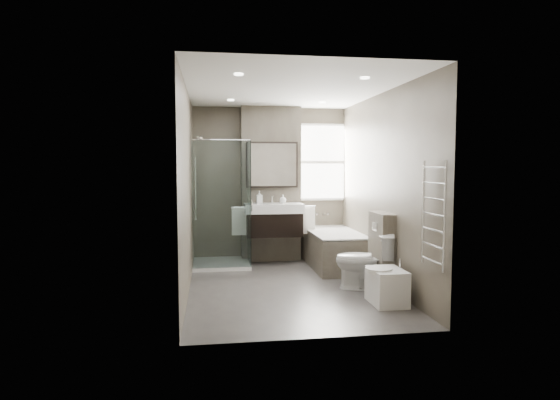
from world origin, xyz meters
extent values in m
cube|color=#43403E|center=(0.00, 0.00, -0.03)|extent=(2.65, 3.85, 0.05)
cube|color=silver|center=(0.00, 0.00, 2.62)|extent=(2.65, 3.85, 0.05)
cube|color=brown|center=(0.00, 1.92, 1.30)|extent=(2.65, 0.05, 2.60)
cube|color=brown|center=(0.00, -1.92, 1.30)|extent=(2.65, 0.05, 2.60)
cube|color=brown|center=(-1.32, 0.00, 1.30)|extent=(0.05, 3.85, 2.60)
cube|color=brown|center=(1.32, 0.00, 1.30)|extent=(0.05, 3.85, 2.60)
cube|color=#544D42|center=(0.00, 1.77, 1.30)|extent=(1.00, 0.25, 2.60)
cube|color=black|center=(0.00, 1.42, 0.66)|extent=(0.90, 0.45, 0.38)
cube|color=white|center=(0.00, 1.42, 0.92)|extent=(0.95, 0.47, 0.15)
cylinder|color=silver|center=(0.00, 1.59, 1.06)|extent=(0.03, 0.03, 0.12)
cylinder|color=silver|center=(0.00, 1.53, 1.11)|extent=(0.02, 0.12, 0.02)
cube|color=black|center=(0.00, 1.62, 1.63)|extent=(0.86, 0.06, 0.76)
cube|color=white|center=(0.00, 1.58, 1.63)|extent=(0.80, 0.02, 0.70)
cube|color=white|center=(-0.56, 1.40, 0.72)|extent=(0.24, 0.06, 0.44)
cube|color=white|center=(0.56, 1.40, 0.72)|extent=(0.24, 0.06, 0.44)
cube|color=white|center=(-0.85, 1.45, 0.03)|extent=(0.90, 0.90, 0.06)
cube|color=white|center=(-0.85, 1.01, 1.03)|extent=(0.88, 0.01, 1.94)
cube|color=white|center=(-0.41, 1.45, 1.03)|extent=(0.01, 0.88, 1.94)
cylinder|color=silver|center=(-1.25, 1.45, 1.25)|extent=(0.02, 0.02, 1.00)
cube|color=#544D42|center=(0.93, 1.10, 0.28)|extent=(0.75, 1.60, 0.55)
cube|color=white|center=(0.93, 1.10, 0.56)|extent=(0.75, 1.60, 0.03)
cube|color=white|center=(0.93, 1.10, 0.49)|extent=(0.61, 1.42, 0.12)
cube|color=white|center=(0.90, 1.88, 1.67)|extent=(0.98, 0.04, 1.33)
cube|color=white|center=(0.90, 1.85, 1.67)|extent=(0.90, 0.01, 1.25)
cube|color=white|center=(0.90, 1.85, 1.68)|extent=(0.90, 0.01, 0.05)
imported|color=white|center=(0.97, -0.27, 0.38)|extent=(0.84, 0.64, 0.76)
cube|color=#544D42|center=(1.21, -0.25, 0.50)|extent=(0.18, 0.55, 1.00)
cube|color=silver|center=(1.11, -0.25, 0.82)|extent=(0.01, 0.16, 0.11)
cube|color=white|center=(1.02, -0.95, 0.21)|extent=(0.37, 0.51, 0.41)
cylinder|color=white|center=(0.92, -0.95, 0.41)|extent=(0.31, 0.31, 0.05)
cylinder|color=silver|center=(1.18, -0.95, 0.48)|extent=(0.02, 0.02, 0.10)
cylinder|color=silver|center=(1.25, -1.83, 1.12)|extent=(0.03, 0.03, 1.10)
cylinder|color=silver|center=(1.25, -1.37, 1.12)|extent=(0.03, 0.03, 1.10)
cube|color=silver|center=(1.25, -1.60, 1.12)|extent=(0.02, 0.46, 1.00)
imported|color=white|center=(-0.22, 1.49, 1.10)|extent=(0.09, 0.10, 0.21)
imported|color=white|center=(0.16, 1.46, 1.07)|extent=(0.11, 0.11, 0.14)
camera|label=1|loc=(-1.01, -6.08, 1.62)|focal=30.00mm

